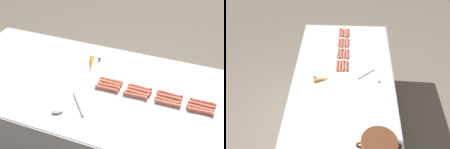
{
  "view_description": "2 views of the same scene",
  "coord_description": "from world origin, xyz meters",
  "views": [
    {
      "loc": [
        -1.38,
        -0.76,
        2.08
      ],
      "look_at": [
        0.13,
        -0.18,
        0.9
      ],
      "focal_mm": 46.9,
      "sensor_mm": 36.0,
      "label": 1
    },
    {
      "loc": [
        -0.04,
        1.84,
        2.66
      ],
      "look_at": [
        0.05,
        0.05,
        1.01
      ],
      "focal_mm": 43.2,
      "sensor_mm": 36.0,
      "label": 2
    }
  ],
  "objects": [
    {
      "name": "hot_dog_8",
      "position": [
        0.03,
        -0.79,
        0.9
      ],
      "size": [
        0.03,
        0.16,
        0.02
      ],
      "color": "#D56451",
      "rests_on": "griddle_counter"
    },
    {
      "name": "hot_dog_9",
      "position": [
        0.04,
        -0.59,
        0.9
      ],
      "size": [
        0.02,
        0.16,
        0.02
      ],
      "color": "#CF704E",
      "rests_on": "griddle_counter"
    },
    {
      "name": "hot_dog_10",
      "position": [
        0.04,
        -0.4,
        0.9
      ],
      "size": [
        0.03,
        0.16,
        0.02
      ],
      "color": "#D46D53",
      "rests_on": "griddle_counter"
    },
    {
      "name": "hot_dog_14",
      "position": [
        0.06,
        -0.4,
        0.9
      ],
      "size": [
        0.03,
        0.16,
        0.02
      ],
      "color": "#D3714F",
      "rests_on": "griddle_counter"
    },
    {
      "name": "hot_dog_5",
      "position": [
        0.0,
        -0.59,
        0.9
      ],
      "size": [
        0.03,
        0.16,
        0.02
      ],
      "color": "#C9654D",
      "rests_on": "griddle_counter"
    },
    {
      "name": "hot_dog_15",
      "position": [
        0.07,
        -0.2,
        0.9
      ],
      "size": [
        0.02,
        0.16,
        0.02
      ],
      "color": "#CE6C50",
      "rests_on": "griddle_counter"
    },
    {
      "name": "hot_dog_11",
      "position": [
        0.04,
        -0.2,
        0.9
      ],
      "size": [
        0.03,
        0.16,
        0.02
      ],
      "color": "#D77152",
      "rests_on": "griddle_counter"
    },
    {
      "name": "hot_dog_6",
      "position": [
        0.0,
        -0.4,
        0.9
      ],
      "size": [
        0.03,
        0.16,
        0.02
      ],
      "color": "#CE7156",
      "rests_on": "griddle_counter"
    },
    {
      "name": "hot_dog_7",
      "position": [
        0.01,
        -0.2,
        0.9
      ],
      "size": [
        0.03,
        0.16,
        0.02
      ],
      "color": "#D56F54",
      "rests_on": "griddle_counter"
    },
    {
      "name": "hot_dog_12",
      "position": [
        0.07,
        -0.79,
        0.9
      ],
      "size": [
        0.03,
        0.16,
        0.02
      ],
      "color": "#CB7056",
      "rests_on": "griddle_counter"
    },
    {
      "name": "griddle_counter",
      "position": [
        0.0,
        0.0,
        0.44
      ],
      "size": [
        0.97,
        1.93,
        0.89
      ],
      "color": "#BCBCC1",
      "rests_on": "ground_plane"
    },
    {
      "name": "hot_dog_13",
      "position": [
        0.07,
        -0.59,
        0.9
      ],
      "size": [
        0.03,
        0.16,
        0.02
      ],
      "color": "#CE6455",
      "rests_on": "griddle_counter"
    },
    {
      "name": "carrot",
      "position": [
        0.2,
        0.01,
        0.9
      ],
      "size": [
        0.18,
        0.09,
        0.03
      ],
      "color": "orange",
      "rests_on": "griddle_counter"
    },
    {
      "name": "hot_dog_0",
      "position": [
        -0.02,
        -0.79,
        0.9
      ],
      "size": [
        0.03,
        0.16,
        0.02
      ],
      "color": "#D7684F",
      "rests_on": "griddle_counter"
    },
    {
      "name": "hot_dog_1",
      "position": [
        -0.03,
        -0.6,
        0.9
      ],
      "size": [
        0.03,
        0.16,
        0.02
      ],
      "color": "#D47156",
      "rests_on": "griddle_counter"
    },
    {
      "name": "hot_dog_3",
      "position": [
        -0.03,
        -0.2,
        0.9
      ],
      "size": [
        0.03,
        0.16,
        0.02
      ],
      "color": "#D46754",
      "rests_on": "griddle_counter"
    },
    {
      "name": "serving_spoon",
      "position": [
        -0.29,
        -0.04,
        0.9
      ],
      "size": [
        0.23,
        0.21,
        0.02
      ],
      "color": "#B7B7BC",
      "rests_on": "griddle_counter"
    },
    {
      "name": "hot_dog_2",
      "position": [
        -0.03,
        -0.39,
        0.9
      ],
      "size": [
        0.03,
        0.16,
        0.02
      ],
      "color": "#D26454",
      "rests_on": "griddle_counter"
    },
    {
      "name": "hot_dog_4",
      "position": [
        0.0,
        -0.79,
        0.9
      ],
      "size": [
        0.03,
        0.16,
        0.02
      ],
      "color": "#CA6A4E",
      "rests_on": "griddle_counter"
    }
  ]
}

